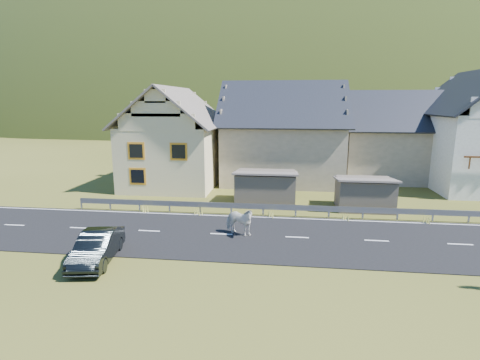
# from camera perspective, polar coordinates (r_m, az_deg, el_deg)

# --- Properties ---
(ground) EXTENTS (160.00, 160.00, 0.00)m
(ground) POSITION_cam_1_polar(r_m,az_deg,el_deg) (19.91, 8.69, -8.73)
(ground) COLOR #3D4112
(ground) RESTS_ON ground
(road) EXTENTS (60.00, 7.00, 0.04)m
(road) POSITION_cam_1_polar(r_m,az_deg,el_deg) (19.91, 8.69, -8.68)
(road) COLOR black
(road) RESTS_ON ground
(lane_markings) EXTENTS (60.00, 6.60, 0.01)m
(lane_markings) POSITION_cam_1_polar(r_m,az_deg,el_deg) (19.90, 8.69, -8.61)
(lane_markings) COLOR silver
(lane_markings) RESTS_ON road
(guardrail) EXTENTS (28.10, 0.09, 0.75)m
(guardrail) POSITION_cam_1_polar(r_m,az_deg,el_deg) (23.23, 8.50, -4.24)
(guardrail) COLOR #93969B
(guardrail) RESTS_ON ground
(shed_left) EXTENTS (4.30, 3.30, 2.40)m
(shed_left) POSITION_cam_1_polar(r_m,az_deg,el_deg) (25.85, 3.96, -1.25)
(shed_left) COLOR brown
(shed_left) RESTS_ON ground
(shed_right) EXTENTS (3.80, 2.90, 2.20)m
(shed_right) POSITION_cam_1_polar(r_m,az_deg,el_deg) (25.88, 18.42, -2.05)
(shed_right) COLOR brown
(shed_right) RESTS_ON ground
(house_cream) EXTENTS (7.80, 9.80, 8.30)m
(house_cream) POSITION_cam_1_polar(r_m,az_deg,el_deg) (32.12, -9.92, 7.07)
(house_cream) COLOR beige
(house_cream) RESTS_ON ground
(house_stone_a) EXTENTS (10.80, 9.80, 8.90)m
(house_stone_a) POSITION_cam_1_polar(r_m,az_deg,el_deg) (33.72, 6.56, 7.86)
(house_stone_a) COLOR tan
(house_stone_a) RESTS_ON ground
(house_stone_b) EXTENTS (9.80, 8.80, 8.10)m
(house_stone_b) POSITION_cam_1_polar(r_m,az_deg,el_deg) (37.03, 22.35, 6.80)
(house_stone_b) COLOR tan
(house_stone_b) RESTS_ON ground
(mountain) EXTENTS (440.00, 280.00, 260.00)m
(mountain) POSITION_cam_1_polar(r_m,az_deg,el_deg) (200.54, 8.61, 4.07)
(mountain) COLOR #213012
(mountain) RESTS_ON ground
(conifer_patch) EXTENTS (76.00, 50.00, 28.00)m
(conifer_patch) POSITION_cam_1_polar(r_m,az_deg,el_deg) (139.63, -16.17, 11.07)
(conifer_patch) COLOR black
(conifer_patch) RESTS_ON ground
(horse) EXTENTS (1.50, 1.99, 1.53)m
(horse) POSITION_cam_1_polar(r_m,az_deg,el_deg) (19.78, -0.17, -6.27)
(horse) COLOR silver
(horse) RESTS_ON road
(car) EXTENTS (2.04, 4.22, 1.33)m
(car) POSITION_cam_1_polar(r_m,az_deg,el_deg) (17.91, -20.95, -9.54)
(car) COLOR black
(car) RESTS_ON ground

